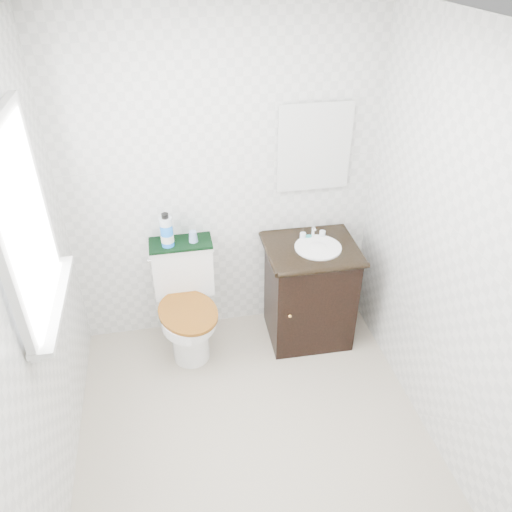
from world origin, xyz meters
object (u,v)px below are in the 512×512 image
object	(u,v)px
trash_bin	(293,331)
cup	(193,236)
mouthwash_bottle	(167,231)
vanity	(310,290)
toilet	(187,307)

from	to	relation	value
trash_bin	cup	xyz separation A→B (m)	(-0.69, 0.28, 0.75)
mouthwash_bottle	cup	distance (m)	0.19
trash_bin	cup	bearing A→B (deg)	157.76
trash_bin	mouthwash_bottle	world-z (taller)	mouthwash_bottle
vanity	trash_bin	distance (m)	0.34
vanity	trash_bin	size ratio (longest dim) A/B	3.41
toilet	trash_bin	size ratio (longest dim) A/B	3.09
vanity	cup	world-z (taller)	cup
trash_bin	mouthwash_bottle	xyz separation A→B (m)	(-0.87, 0.26, 0.83)
cup	mouthwash_bottle	bearing A→B (deg)	-173.82
toilet	trash_bin	xyz separation A→B (m)	(0.78, -0.17, -0.23)
trash_bin	cup	world-z (taller)	cup
vanity	trash_bin	xyz separation A→B (m)	(-0.14, -0.10, -0.29)
vanity	toilet	bearing A→B (deg)	176.13
vanity	mouthwash_bottle	distance (m)	1.15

